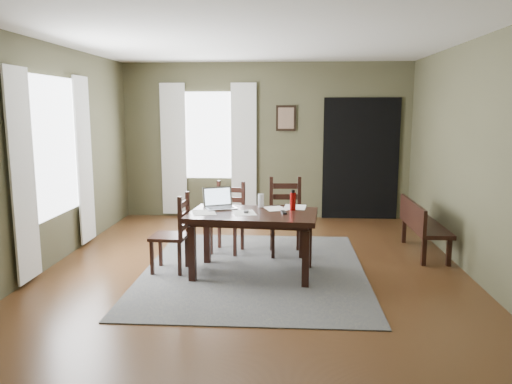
# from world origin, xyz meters

# --- Properties ---
(ground) EXTENTS (5.00, 6.00, 0.01)m
(ground) POSITION_xyz_m (0.00, 0.00, -0.01)
(ground) COLOR #492C16
(room_shell) EXTENTS (5.02, 6.02, 2.71)m
(room_shell) POSITION_xyz_m (0.00, 0.00, 1.80)
(room_shell) COLOR #4A4830
(room_shell) RESTS_ON ground
(rug) EXTENTS (2.60, 3.20, 0.01)m
(rug) POSITION_xyz_m (0.00, 0.00, 0.01)
(rug) COLOR #464646
(rug) RESTS_ON ground
(dining_table) EXTENTS (1.52, 0.99, 0.73)m
(dining_table) POSITION_xyz_m (-0.01, -0.16, 0.65)
(dining_table) COLOR black
(dining_table) RESTS_ON rug
(chair_end) EXTENTS (0.43, 0.43, 0.93)m
(chair_end) POSITION_xyz_m (-0.95, -0.11, 0.46)
(chair_end) COLOR black
(chair_end) RESTS_ON rug
(chair_back_left) EXTENTS (0.48, 0.48, 0.93)m
(chair_back_left) POSITION_xyz_m (-0.41, 0.76, 0.46)
(chair_back_left) COLOR black
(chair_back_left) RESTS_ON rug
(chair_back_right) EXTENTS (0.47, 0.47, 1.01)m
(chair_back_right) POSITION_xyz_m (0.37, 0.71, 0.50)
(chair_back_right) COLOR black
(chair_back_right) RESTS_ON rug
(bench) EXTENTS (0.40, 1.24, 0.70)m
(bench) POSITION_xyz_m (2.16, 0.84, 0.42)
(bench) COLOR black
(bench) RESTS_ON ground
(laptop) EXTENTS (0.44, 0.40, 0.24)m
(laptop) POSITION_xyz_m (-0.43, 0.09, 0.80)
(laptop) COLOR #B7B7BC
(laptop) RESTS_ON dining_table
(computer_mouse) EXTENTS (0.05, 0.09, 0.03)m
(computer_mouse) POSITION_xyz_m (-0.08, -0.18, 0.75)
(computer_mouse) COLOR #3F3F42
(computer_mouse) RESTS_ON dining_table
(tv_remote) EXTENTS (0.07, 0.18, 0.02)m
(tv_remote) POSITION_xyz_m (0.35, -0.16, 0.75)
(tv_remote) COLOR black
(tv_remote) RESTS_ON dining_table
(drinking_glass) EXTENTS (0.09, 0.09, 0.16)m
(drinking_glass) POSITION_xyz_m (0.07, 0.17, 0.82)
(drinking_glass) COLOR silver
(drinking_glass) RESTS_ON dining_table
(water_bottle) EXTENTS (0.07, 0.07, 0.24)m
(water_bottle) POSITION_xyz_m (0.45, 0.02, 0.85)
(water_bottle) COLOR #A60E0C
(water_bottle) RESTS_ON dining_table
(paper_a) EXTENTS (0.33, 0.39, 0.00)m
(paper_a) POSITION_xyz_m (-0.57, -0.19, 0.74)
(paper_a) COLOR white
(paper_a) RESTS_ON dining_table
(paper_c) EXTENTS (0.31, 0.35, 0.00)m
(paper_c) POSITION_xyz_m (0.24, 0.09, 0.74)
(paper_c) COLOR white
(paper_c) RESTS_ON dining_table
(paper_d) EXTENTS (0.28, 0.35, 0.00)m
(paper_d) POSITION_xyz_m (0.48, 0.19, 0.74)
(paper_d) COLOR white
(paper_d) RESTS_ON dining_table
(paper_e) EXTENTS (0.31, 0.36, 0.00)m
(paper_e) POSITION_xyz_m (-0.10, -0.18, 0.74)
(paper_e) COLOR white
(paper_e) RESTS_ON dining_table
(window_left) EXTENTS (0.01, 1.30, 1.70)m
(window_left) POSITION_xyz_m (-2.47, 0.20, 1.45)
(window_left) COLOR white
(window_left) RESTS_ON ground
(window_back) EXTENTS (1.00, 0.01, 1.50)m
(window_back) POSITION_xyz_m (-1.00, 2.97, 1.45)
(window_back) COLOR white
(window_back) RESTS_ON ground
(curtain_left_near) EXTENTS (0.03, 0.48, 2.30)m
(curtain_left_near) POSITION_xyz_m (-2.44, -0.62, 1.20)
(curtain_left_near) COLOR silver
(curtain_left_near) RESTS_ON ground
(curtain_left_far) EXTENTS (0.03, 0.48, 2.30)m
(curtain_left_far) POSITION_xyz_m (-2.44, 1.02, 1.20)
(curtain_left_far) COLOR silver
(curtain_left_far) RESTS_ON ground
(curtain_back_left) EXTENTS (0.44, 0.03, 2.30)m
(curtain_back_left) POSITION_xyz_m (-1.62, 2.94, 1.20)
(curtain_back_left) COLOR silver
(curtain_back_left) RESTS_ON ground
(curtain_back_right) EXTENTS (0.44, 0.03, 2.30)m
(curtain_back_right) POSITION_xyz_m (-0.38, 2.94, 1.20)
(curtain_back_right) COLOR silver
(curtain_back_right) RESTS_ON ground
(framed_picture) EXTENTS (0.34, 0.03, 0.44)m
(framed_picture) POSITION_xyz_m (0.35, 2.97, 1.75)
(framed_picture) COLOR black
(framed_picture) RESTS_ON ground
(doorway_back) EXTENTS (1.30, 0.03, 2.10)m
(doorway_back) POSITION_xyz_m (1.65, 2.97, 1.05)
(doorway_back) COLOR black
(doorway_back) RESTS_ON ground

